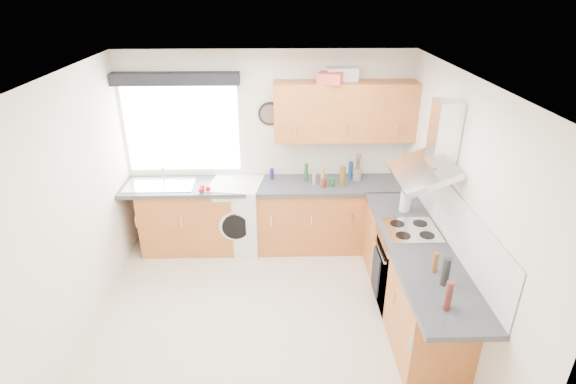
{
  "coord_description": "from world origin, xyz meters",
  "views": [
    {
      "loc": [
        0.14,
        -3.64,
        3.23
      ],
      "look_at": [
        0.25,
        0.85,
        1.1
      ],
      "focal_mm": 28.0,
      "sensor_mm": 36.0,
      "label": 1
    }
  ],
  "objects_px": {
    "oven": "(406,270)",
    "washing_machine": "(237,215)",
    "extractor_hood": "(433,151)",
    "upper_cabinets": "(345,111)"
  },
  "relations": [
    {
      "from": "oven",
      "to": "washing_machine",
      "type": "xyz_separation_m",
      "value": [
        -1.89,
        1.22,
        0.03
      ]
    },
    {
      "from": "extractor_hood",
      "to": "upper_cabinets",
      "type": "xyz_separation_m",
      "value": [
        -0.65,
        1.33,
        0.03
      ]
    },
    {
      "from": "upper_cabinets",
      "to": "washing_machine",
      "type": "height_order",
      "value": "upper_cabinets"
    },
    {
      "from": "upper_cabinets",
      "to": "washing_machine",
      "type": "distance_m",
      "value": 1.9
    },
    {
      "from": "oven",
      "to": "extractor_hood",
      "type": "distance_m",
      "value": 1.35
    },
    {
      "from": "upper_cabinets",
      "to": "oven",
      "type": "bearing_deg",
      "value": -67.46
    },
    {
      "from": "oven",
      "to": "extractor_hood",
      "type": "height_order",
      "value": "extractor_hood"
    },
    {
      "from": "extractor_hood",
      "to": "washing_machine",
      "type": "distance_m",
      "value": 2.68
    },
    {
      "from": "oven",
      "to": "upper_cabinets",
      "type": "bearing_deg",
      "value": 112.54
    },
    {
      "from": "oven",
      "to": "extractor_hood",
      "type": "relative_size",
      "value": 1.09
    }
  ]
}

